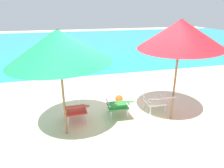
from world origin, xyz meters
name	(u,v)px	position (x,y,z in m)	size (l,w,h in m)	color
ground_plane	(92,72)	(0.00, 4.00, 0.00)	(40.00, 40.00, 0.00)	beige
ocean_band	(75,43)	(0.00, 12.53, 0.00)	(40.00, 18.00, 0.01)	#28B2B7
swim_buoy	(80,55)	(-0.14, 7.48, 0.10)	(0.18, 0.18, 1.60)	yellow
lounge_chair_left	(76,109)	(-1.06, -0.19, 0.40)	(0.56, 0.89, 0.68)	red
lounge_chair_center	(119,104)	(0.03, -0.21, 0.40)	(0.58, 0.90, 0.68)	#338E3D
lounge_chair_right	(158,100)	(1.12, -0.25, 0.40)	(0.56, 0.89, 0.68)	silver
beach_umbrella_left	(59,46)	(-1.34, -0.57, 2.02)	(2.20, 2.18, 2.39)	olive
beach_umbrella_right	(180,34)	(1.35, -0.58, 2.19)	(2.68, 2.67, 2.57)	olive
beach_ball	(119,99)	(0.31, 0.71, 0.12)	(0.24, 0.24, 0.24)	#EA5619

